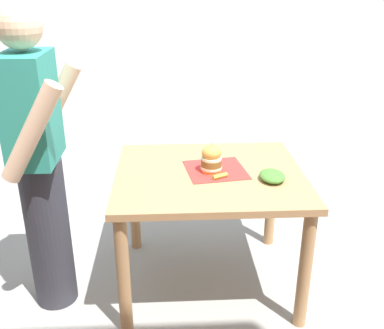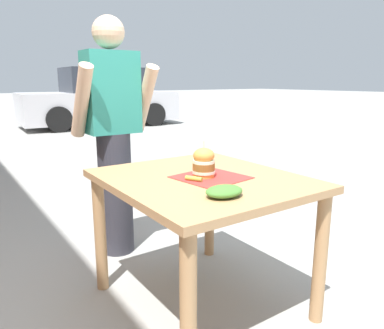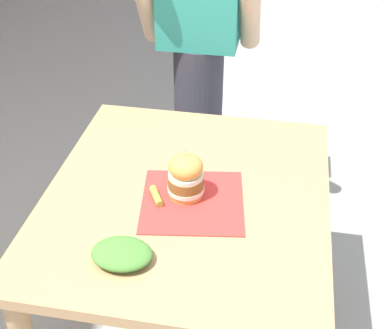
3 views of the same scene
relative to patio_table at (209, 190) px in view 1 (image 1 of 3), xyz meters
name	(u,v)px [view 1 (image 1 of 3)]	position (x,y,z in m)	size (l,w,h in m)	color
ground_plane	(208,280)	(0.00, 0.00, -0.64)	(80.00, 80.00, 0.00)	#9E9E99
patio_table	(209,190)	(0.00, 0.00, 0.00)	(0.95, 1.08, 0.76)	tan
serving_paper	(216,170)	(0.03, -0.04, 0.12)	(0.33, 0.33, 0.00)	red
sandwich	(211,159)	(0.00, -0.01, 0.20)	(0.12, 0.12, 0.19)	gold
pickle_spear	(220,176)	(-0.09, -0.05, 0.13)	(0.02, 0.02, 0.09)	#8EA83D
side_salad	(272,176)	(-0.12, -0.34, 0.14)	(0.18, 0.14, 0.05)	#477F33
diner_across_table	(39,163)	(-0.12, 0.92, 0.25)	(0.55, 0.35, 1.69)	#33333D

